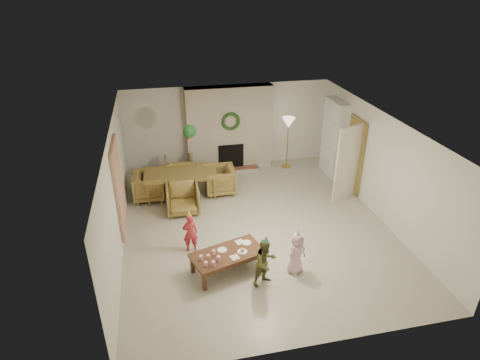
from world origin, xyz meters
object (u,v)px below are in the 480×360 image
object	(u,v)px
dining_chair_left	(149,186)
child_plaid	(266,262)
dining_chair_near	(183,198)
dining_chair_right	(220,180)
child_red	(190,233)
dining_table	(181,184)
child_pink	(297,253)
dining_chair_far	(179,170)
coffee_table_top	(228,254)

from	to	relation	value
dining_chair_left	child_plaid	distance (m)	4.34
dining_chair_near	child_plaid	world-z (taller)	child_plaid
dining_chair_near	dining_chair_right	bearing A→B (deg)	38.66
child_red	child_plaid	distance (m)	1.84
child_red	child_plaid	size ratio (longest dim) A/B	0.89
dining_table	child_plaid	bearing A→B (deg)	-70.04
child_red	child_plaid	world-z (taller)	child_plaid
child_plaid	child_pink	world-z (taller)	child_plaid
dining_chair_far	child_plaid	xyz separation A→B (m)	(1.26, -4.60, 0.13)
dining_table	dining_chair_right	distance (m)	1.03
dining_chair_near	child_pink	size ratio (longest dim) A/B	0.90
dining_chair_far	child_red	world-z (taller)	child_red
dining_chair_far	child_plaid	bearing A→B (deg)	106.58
dining_table	dining_chair_left	xyz separation A→B (m)	(-0.82, 0.02, 0.03)
dining_chair_far	child_red	size ratio (longest dim) A/B	0.91
dining_chair_right	child_pink	xyz separation A→B (m)	(0.93, -3.55, 0.08)
child_red	dining_chair_far	bearing A→B (deg)	-93.42
dining_chair_near	coffee_table_top	size ratio (longest dim) A/B	0.57
dining_chair_near	child_plaid	distance (m)	3.23
dining_chair_left	dining_chair_right	bearing A→B (deg)	-90.00
child_plaid	dining_chair_left	bearing A→B (deg)	94.64
dining_chair_left	coffee_table_top	xyz separation A→B (m)	(1.47, -3.29, 0.03)
dining_chair_right	coffee_table_top	distance (m)	3.27
dining_table	dining_chair_left	bearing A→B (deg)	-180.00
dining_chair_left	child_pink	world-z (taller)	child_pink
dining_chair_near	dining_chair_right	size ratio (longest dim) A/B	1.00
coffee_table_top	child_plaid	bearing A→B (deg)	-56.02
dining_chair_left	coffee_table_top	distance (m)	3.60
dining_chair_near	child_plaid	size ratio (longest dim) A/B	0.82
dining_table	child_pink	size ratio (longest dim) A/B	2.12
dining_table	dining_chair_left	distance (m)	0.82
dining_chair_right	child_red	xyz separation A→B (m)	(-1.03, -2.43, 0.07)
dining_chair_left	child_red	size ratio (longest dim) A/B	0.91
coffee_table_top	child_pink	size ratio (longest dim) A/B	1.58
dining_table	child_pink	distance (m)	4.08
dining_chair_near	child_pink	distance (m)	3.39
dining_chair_far	dining_chair_near	bearing A→B (deg)	90.00
child_red	child_plaid	xyz separation A→B (m)	(1.27, -1.33, 0.05)
coffee_table_top	child_red	world-z (taller)	child_red
dining_chair_right	child_plaid	bearing A→B (deg)	5.05
dining_table	dining_chair_far	xyz separation A→B (m)	(0.02, 0.82, 0.03)
dining_table	child_plaid	xyz separation A→B (m)	(1.28, -3.78, 0.16)
coffee_table_top	child_plaid	size ratio (longest dim) A/B	1.43
dining_chair_near	dining_chair_far	size ratio (longest dim) A/B	1.00
dining_chair_left	dining_chair_right	size ratio (longest dim) A/B	1.00
dining_table	child_pink	world-z (taller)	child_pink
dining_chair_far	dining_chair_left	bearing A→B (deg)	45.00
dining_table	child_pink	bearing A→B (deg)	-59.97
coffee_table_top	child_plaid	distance (m)	0.81
dining_chair_right	child_plaid	world-z (taller)	child_plaid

